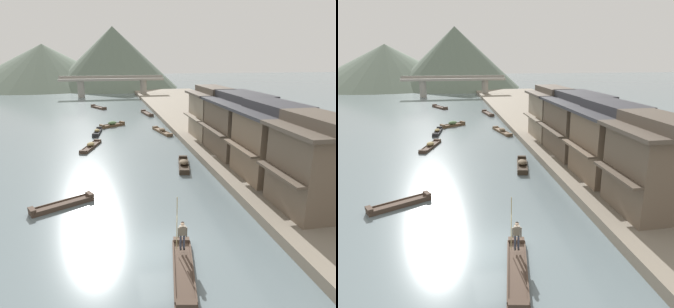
{
  "view_description": "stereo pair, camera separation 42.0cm",
  "coord_description": "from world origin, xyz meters",
  "views": [
    {
      "loc": [
        -2.64,
        -15.03,
        10.14
      ],
      "look_at": [
        2.57,
        10.67,
        2.16
      ],
      "focal_mm": 33.89,
      "sensor_mm": 36.0,
      "label": 1
    },
    {
      "loc": [
        -2.23,
        -15.12,
        10.14
      ],
      "look_at": [
        2.57,
        10.67,
        2.16
      ],
      "focal_mm": 33.89,
      "sensor_mm": 36.0,
      "label": 2
    }
  ],
  "objects": [
    {
      "name": "boat_moored_nearest",
      "position": [
        4.6,
        13.07,
        0.26
      ],
      "size": [
        1.88,
        4.59,
        0.74
      ],
      "color": "#33281E",
      "rests_on": "ground"
    },
    {
      "name": "boat_moored_far",
      "position": [
        -5.91,
        6.46,
        0.17
      ],
      "size": [
        4.38,
        2.82,
        0.51
      ],
      "color": "#423328",
      "rests_on": "ground"
    },
    {
      "name": "stone_bridge",
      "position": [
        0.0,
        73.21,
        3.7
      ],
      "size": [
        27.72,
        2.4,
        5.57
      ],
      "color": "gray",
      "rests_on": "ground"
    },
    {
      "name": "boat_midriver_upstream",
      "position": [
        -4.41,
        21.91,
        0.21
      ],
      "size": [
        2.47,
        5.31,
        0.66
      ],
      "color": "#423328",
      "rests_on": "ground"
    },
    {
      "name": "house_waterfront_nearest",
      "position": [
        10.38,
        1.58,
        3.71
      ],
      "size": [
        5.71,
        5.71,
        6.14
      ],
      "color": "brown",
      "rests_on": "riverbank_right"
    },
    {
      "name": "hill_far_west",
      "position": [
        -23.34,
        111.47,
        7.48
      ],
      "size": [
        59.07,
        59.07,
        14.97
      ],
      "primitive_type": "cone",
      "color": "#5B6B5B",
      "rests_on": "ground"
    },
    {
      "name": "boat_midriver_drifting",
      "position": [
        -3.75,
        29.12,
        0.24
      ],
      "size": [
        1.36,
        4.63,
        0.68
      ],
      "color": "#232326",
      "rests_on": "ground"
    },
    {
      "name": "boatman_person",
      "position": [
        0.98,
        -0.86,
        1.44
      ],
      "size": [
        0.57,
        0.29,
        3.04
      ],
      "color": "black",
      "rests_on": "boat_foreground_poled"
    },
    {
      "name": "boat_foreground_poled",
      "position": [
        0.73,
        -2.23,
        0.14
      ],
      "size": [
        1.98,
        5.27,
        0.43
      ],
      "color": "#423328",
      "rests_on": "ground"
    },
    {
      "name": "house_waterfront_second",
      "position": [
        10.56,
        7.55,
        3.7
      ],
      "size": [
        6.08,
        6.25,
        6.14
      ],
      "color": "#75604C",
      "rests_on": "riverbank_right"
    },
    {
      "name": "hill_far_centre",
      "position": [
        1.62,
        102.42,
        10.25
      ],
      "size": [
        44.99,
        44.99,
        20.51
      ],
      "primitive_type": "cone",
      "color": "#5B6B5B",
      "rests_on": "ground"
    },
    {
      "name": "house_waterfront_narrow",
      "position": [
        10.37,
        21.49,
        3.7
      ],
      "size": [
        5.7,
        6.95,
        6.14
      ],
      "color": "gray",
      "rests_on": "riverbank_right"
    },
    {
      "name": "riverbank_right",
      "position": [
        15.61,
        30.0,
        0.35
      ],
      "size": [
        18.0,
        110.0,
        0.7
      ],
      "primitive_type": "cube",
      "color": "slate",
      "rests_on": "ground"
    },
    {
      "name": "boat_moored_second",
      "position": [
        -1.53,
        33.63,
        0.31
      ],
      "size": [
        3.96,
        3.11,
        0.84
      ],
      "color": "brown",
      "rests_on": "ground"
    },
    {
      "name": "ground_plane",
      "position": [
        0.0,
        0.0,
        0.0
      ],
      "size": [
        400.0,
        400.0,
        0.0
      ],
      "primitive_type": "plane",
      "color": "slate"
    },
    {
      "name": "house_waterfront_tall",
      "position": [
        10.97,
        14.55,
        3.69
      ],
      "size": [
        6.89,
        7.81,
        6.14
      ],
      "color": "brown",
      "rests_on": "riverbank_right"
    },
    {
      "name": "boat_upstream_distant",
      "position": [
        -3.75,
        52.83,
        0.18
      ],
      "size": [
        3.35,
        5.1,
        0.56
      ],
      "color": "#423328",
      "rests_on": "ground"
    },
    {
      "name": "boat_crossing_west",
      "position": [
        5.19,
        43.37,
        0.17
      ],
      "size": [
        1.75,
        5.5,
        0.52
      ],
      "color": "#423328",
      "rests_on": "ground"
    },
    {
      "name": "boat_moored_third",
      "position": [
        5.25,
        28.09,
        0.2
      ],
      "size": [
        2.05,
        5.63,
        0.65
      ],
      "color": "brown",
      "rests_on": "ground"
    }
  ]
}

